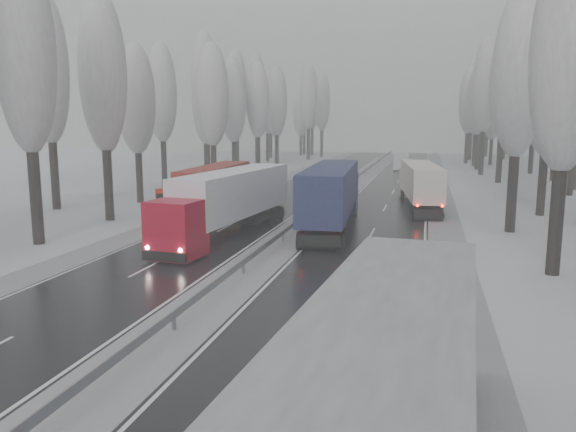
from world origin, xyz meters
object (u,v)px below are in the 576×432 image
at_px(truck_red_white, 228,199).
at_px(truck_cream_box, 419,182).
at_px(box_truck_distant, 402,161).
at_px(truck_blue_box, 332,192).
at_px(truck_red_red, 211,187).
at_px(truck_grey_tarp, 383,417).

bearing_deg(truck_red_white, truck_cream_box, 58.74).
bearing_deg(truck_cream_box, box_truck_distant, 87.67).
distance_m(box_truck_distant, truck_red_white, 58.81).
relative_size(truck_cream_box, truck_red_white, 0.92).
bearing_deg(box_truck_distant, truck_blue_box, -92.51).
relative_size(box_truck_distant, truck_red_red, 0.48).
xyz_separation_m(truck_cream_box, truck_red_red, (-16.34, -8.54, 0.01)).
distance_m(truck_blue_box, box_truck_distant, 53.86).
distance_m(truck_cream_box, truck_red_red, 18.43).
bearing_deg(truck_red_red, box_truck_distant, 72.84).
bearing_deg(truck_cream_box, truck_red_white, -133.46).
distance_m(truck_grey_tarp, box_truck_distant, 83.98).
distance_m(truck_grey_tarp, truck_blue_box, 30.69).
bearing_deg(truck_cream_box, truck_blue_box, -123.02).
height_order(truck_grey_tarp, truck_cream_box, truck_grey_tarp).
bearing_deg(truck_red_white, truck_grey_tarp, -59.55).
bearing_deg(box_truck_distant, truck_red_red, -104.32).
height_order(truck_cream_box, truck_red_red, truck_red_red).
bearing_deg(truck_cream_box, truck_red_red, -159.35).
distance_m(truck_grey_tarp, truck_cream_box, 42.02).
bearing_deg(truck_red_red, truck_cream_box, 24.84).
bearing_deg(truck_red_red, truck_blue_box, -20.49).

